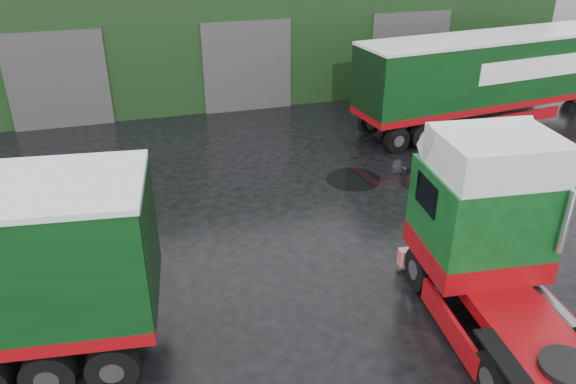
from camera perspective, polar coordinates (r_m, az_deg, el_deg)
name	(u,v)px	position (r m, az deg, el deg)	size (l,w,h in m)	color
ground	(298,296)	(13.81, 1.02, -10.48)	(100.00, 100.00, 0.00)	black
warehouse	(221,17)	(31.34, -6.78, 17.23)	(32.40, 12.40, 6.30)	black
hero_tractor	(528,265)	(12.07, 23.23, -6.87)	(2.89, 6.82, 4.24)	#0D4418
lorry_right	(485,82)	(24.96, 19.39, 10.49)	(2.54, 14.67, 3.86)	silver
puddle_1	(441,181)	(19.92, 15.29, 1.06)	(2.82, 2.82, 0.01)	black
puddle_4	(353,179)	(19.49, 6.65, 1.31)	(1.90, 1.90, 0.01)	black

